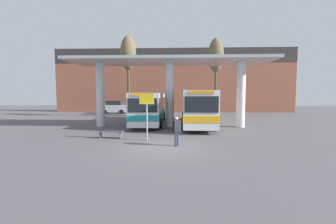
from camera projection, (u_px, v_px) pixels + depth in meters
name	position (u px, v px, depth m)	size (l,w,h in m)	color
ground_plane	(165.00, 147.00, 12.37)	(100.00, 100.00, 0.00)	#565456
townhouse_backdrop	(173.00, 75.00, 37.44)	(40.00, 0.58, 10.62)	brown
station_canopy	(170.00, 72.00, 20.01)	(17.66, 5.03, 5.99)	silver
transit_bus_left_bay	(150.00, 107.00, 22.62)	(2.88, 11.05, 3.02)	silver
transit_bus_center_bay	(197.00, 106.00, 21.30)	(3.08, 11.29, 3.20)	silver
waiting_bench_near_pillar	(111.00, 133.00, 14.84)	(1.71, 0.44, 0.46)	#4C5156
info_sign_platform	(147.00, 108.00, 13.95)	(0.90, 0.09, 2.89)	gray
pedestrian_waiting	(177.00, 128.00, 12.48)	(0.54, 0.44, 1.64)	#333856
poplar_tree_behind_left	(216.00, 56.00, 27.79)	(1.91, 1.91, 9.90)	#473A2B
poplar_tree_behind_right	(128.00, 54.00, 28.45)	(1.96, 1.96, 10.37)	#473A2B
parked_car_street	(114.00, 107.00, 35.14)	(4.16, 1.98, 1.99)	#B2B7BC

